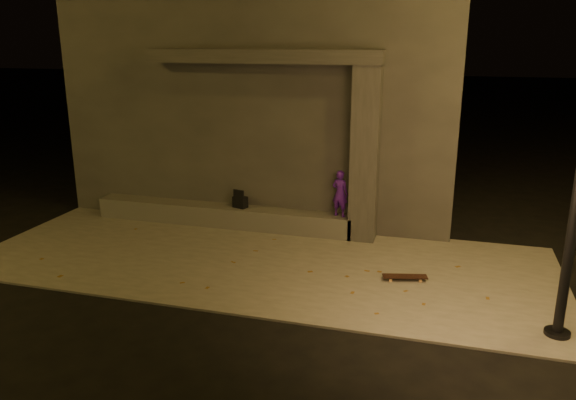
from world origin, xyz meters
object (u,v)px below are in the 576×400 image
(column, at_px, (365,155))
(backpack, at_px, (240,201))
(skateboarder, at_px, (340,193))
(skateboard, at_px, (405,277))

(column, distance_m, backpack, 3.01)
(column, height_order, backpack, column)
(column, relative_size, skateboarder, 3.61)
(backpack, bearing_deg, skateboard, -10.28)
(column, bearing_deg, skateboard, -61.65)
(skateboarder, distance_m, skateboard, 2.66)
(column, bearing_deg, skateboarder, 180.00)
(column, height_order, skateboarder, column)
(column, height_order, skateboard, column)
(column, xyz_separation_m, skateboard, (1.06, -1.96, -1.73))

